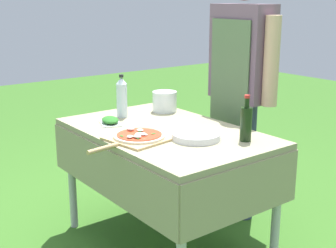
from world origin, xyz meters
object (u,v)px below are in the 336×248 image
oil_bottle (246,123)px  plate_stack (196,136)px  mixing_tub (165,101)px  prep_table (165,145)px  water_bottle (122,97)px  person_cook (241,77)px  pizza_on_peel (138,137)px  herb_container (110,121)px

oil_bottle → plate_stack: 0.27m
mixing_tub → plate_stack: 0.67m
prep_table → oil_bottle: (0.43, 0.21, 0.19)m
prep_table → water_bottle: bearing=-174.8°
person_cook → mixing_tub: size_ratio=10.13×
prep_table → oil_bottle: size_ratio=5.09×
pizza_on_peel → oil_bottle: (0.36, 0.44, 0.08)m
water_bottle → mixing_tub: bearing=82.6°
oil_bottle → water_bottle: size_ratio=0.91×
oil_bottle → mixing_tub: size_ratio=1.53×
herb_container → mixing_tub: 0.46m
prep_table → pizza_on_peel: 0.27m
oil_bottle → water_bottle: (-0.83, -0.25, 0.03)m
oil_bottle → person_cook: bearing=137.0°
herb_container → plate_stack: herb_container is taller
water_bottle → herb_container: water_bottle is taller
oil_bottle → prep_table: bearing=-153.9°
water_bottle → herb_container: 0.21m
person_cook → pizza_on_peel: person_cook is taller
prep_table → mixing_tub: 0.48m
prep_table → water_bottle: (-0.41, -0.04, 0.22)m
pizza_on_peel → water_bottle: bearing=148.5°
water_bottle → person_cook: bearing=63.8°
pizza_on_peel → plate_stack: 0.31m
prep_table → plate_stack: plate_stack is taller
herb_container → oil_bottle: bearing=27.9°
herb_container → plate_stack: size_ratio=0.80×
person_cook → mixing_tub: (-0.31, -0.39, -0.16)m
oil_bottle → plate_stack: size_ratio=0.94×
water_bottle → herb_container: (0.10, -0.14, -0.11)m
pizza_on_peel → water_bottle: 0.52m
pizza_on_peel → mixing_tub: mixing_tub is taller
pizza_on_peel → oil_bottle: oil_bottle is taller
prep_table → mixing_tub: size_ratio=7.79×
herb_container → mixing_tub: size_ratio=1.30×
mixing_tub → person_cook: bearing=52.1°
plate_stack → person_cook: bearing=115.5°
herb_container → plate_stack: (0.56, 0.20, -0.00)m
oil_bottle → water_bottle: bearing=-163.5°
water_bottle → plate_stack: water_bottle is taller
person_cook → water_bottle: 0.79m
person_cook → water_bottle: (-0.35, -0.70, -0.10)m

